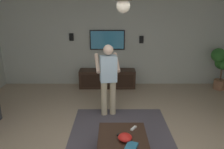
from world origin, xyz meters
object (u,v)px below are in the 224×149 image
Objects in this scene: vase_round at (107,66)px; media_console at (107,79)px; coffee_table at (123,145)px; remote_white at (134,128)px; wall_speaker_right at (71,37)px; book at (131,147)px; tv at (107,40)px; potted_plant_tall at (222,63)px; remote_black at (121,136)px; bowl at (125,137)px; person_standing at (108,76)px; wall_speaker_left at (141,40)px.

media_console is at bearing -164.59° from vase_round.
coffee_table is 6.67× the size of remote_white.
coffee_table is 4.55× the size of wall_speaker_right.
vase_round reaches higher than book.
tv is 0.84× the size of potted_plant_tall.
remote_black is 3.90m from wall_speaker_right.
tv is at bearing -2.68° from vase_round.
media_console is at bearing 87.55° from potted_plant_tall.
bowl is at bearing -172.59° from remote_white.
vase_round reaches higher than coffee_table.
tv reaches higher than person_standing.
coffee_table is at bearing -179.04° from remote_white.
remote_black is (0.08, 0.06, -0.04)m from bowl.
bowl is at bearing 5.96° from media_console.
media_console reaches higher than bowl.
vase_round is (0.18, 3.39, -0.14)m from potted_plant_tall.
person_standing reaches higher than potted_plant_tall.
media_console reaches higher than remote_white.
person_standing reaches higher than book.
vase_round is (-0.21, 0.01, -0.77)m from tv.
media_console is 1.86m from person_standing.
bowl is at bearing -124.76° from coffee_table.
remote_black is at bearing 4.72° from tv.
tv is at bearing 83.49° from potted_plant_tall.
potted_plant_tall is 8.32× the size of remote_white.
person_standing is 10.93× the size of remote_white.
potted_plant_tall is at bearing 87.55° from media_console.
remote_white is 1.00× the size of remote_black.
book is 3.58m from vase_round.
coffee_table is 0.61× the size of person_standing.
remote_white is (0.30, -0.20, 0.12)m from coffee_table.
tv is 3.43m from remote_white.
person_standing reaches higher than remote_black.
person_standing is at bearing 33.57° from book.
tv is 2.04m from person_standing.
vase_round is (3.27, 0.30, 0.25)m from remote_black.
bowl is 1.01× the size of vase_round.
wall_speaker_left reaches higher than book.
wall_speaker_right is (0.00, 2.12, 0.08)m from wall_speaker_left.
coffee_table is at bearing 5.43° from media_console.
bowl is at bearing 5.56° from tv.
coffee_table is 1.70m from person_standing.
potted_plant_tall is 8.32× the size of remote_black.
book is 1.00× the size of wall_speaker_right.
book is 4.20m from wall_speaker_right.
potted_plant_tall is 4.06m from remote_white.
potted_plant_tall is 5.59× the size of bowl.
remote_black is at bearing 23.18° from coffee_table.
vase_round is (1.77, 0.07, -0.27)m from person_standing.
vase_round is at bearing -2.68° from tv.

